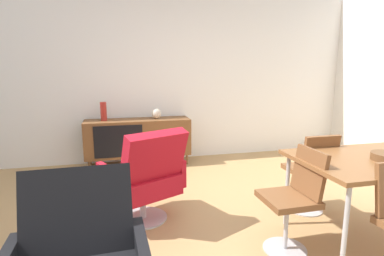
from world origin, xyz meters
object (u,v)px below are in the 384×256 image
object	(u,v)px
vase_sculptural_dark	(156,114)
lounge_chair_red	(145,176)
vase_cobalt	(104,111)
dining_chair_back_left	(311,170)
sideboard	(138,137)
fruit_bowl	(54,190)
side_table_round	(57,218)
dining_chair_near_window	(295,196)

from	to	relation	value
vase_sculptural_dark	lounge_chair_red	xyz separation A→B (m)	(-0.35, -1.89, -0.33)
vase_cobalt	dining_chair_back_left	bearing A→B (deg)	-44.79
vase_cobalt	vase_sculptural_dark	size ratio (longest dim) A/B	1.74
sideboard	vase_sculptural_dark	distance (m)	0.47
sideboard	dining_chair_back_left	distance (m)	2.65
fruit_bowl	side_table_round	bearing A→B (deg)	71.02
dining_chair_back_left	vase_sculptural_dark	bearing A→B (deg)	122.23
vase_cobalt	vase_sculptural_dark	world-z (taller)	vase_cobalt
vase_sculptural_dark	side_table_round	xyz separation A→B (m)	(-1.09, -2.30, -0.48)
vase_sculptural_dark	dining_chair_near_window	bearing A→B (deg)	-73.56
lounge_chair_red	fruit_bowl	world-z (taller)	lounge_chair_red
vase_sculptural_dark	side_table_round	distance (m)	2.59
side_table_round	fruit_bowl	world-z (taller)	fruit_bowl
dining_chair_back_left	vase_cobalt	bearing A→B (deg)	135.21
vase_sculptural_dark	dining_chair_near_window	world-z (taller)	vase_sculptural_dark
dining_chair_back_left	lounge_chair_red	bearing A→B (deg)	172.91
dining_chair_back_left	side_table_round	bearing A→B (deg)	-175.28
fruit_bowl	dining_chair_near_window	bearing A→B (deg)	-10.78
dining_chair_near_window	side_table_round	xyz separation A→B (m)	(-1.88, 0.36, -0.15)
vase_cobalt	dining_chair_back_left	xyz separation A→B (m)	(2.12, -2.10, -0.39)
side_table_round	vase_sculptural_dark	bearing A→B (deg)	64.60
vase_cobalt	fruit_bowl	xyz separation A→B (m)	(-0.30, -2.30, -0.30)
vase_cobalt	dining_chair_back_left	size ratio (longest dim) A/B	0.33
dining_chair_near_window	dining_chair_back_left	bearing A→B (deg)	45.95
sideboard	vase_sculptural_dark	size ratio (longest dim) A/B	9.87
sideboard	vase_cobalt	distance (m)	0.65
sideboard	fruit_bowl	distance (m)	2.44
dining_chair_back_left	fruit_bowl	xyz separation A→B (m)	(-2.42, -0.20, 0.09)
sideboard	vase_sculptural_dark	xyz separation A→B (m)	(0.30, 0.00, 0.36)
sideboard	vase_cobalt	bearing A→B (deg)	179.78
lounge_chair_red	sideboard	bearing A→B (deg)	88.27
sideboard	lounge_chair_red	world-z (taller)	lounge_chair_red
sideboard	dining_chair_back_left	bearing A→B (deg)	-52.33
vase_cobalt	lounge_chair_red	xyz separation A→B (m)	(0.44, -1.89, -0.39)
vase_cobalt	dining_chair_near_window	distance (m)	3.12
dining_chair_near_window	side_table_round	world-z (taller)	dining_chair_near_window
vase_cobalt	vase_sculptural_dark	distance (m)	0.79
dining_chair_near_window	lounge_chair_red	world-z (taller)	lounge_chair_red
side_table_round	fruit_bowl	bearing A→B (deg)	-108.98
vase_sculptural_dark	side_table_round	size ratio (longest dim) A/B	0.31
sideboard	dining_chair_back_left	world-z (taller)	dining_chair_back_left
vase_cobalt	dining_chair_near_window	xyz separation A→B (m)	(1.58, -2.66, -0.39)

